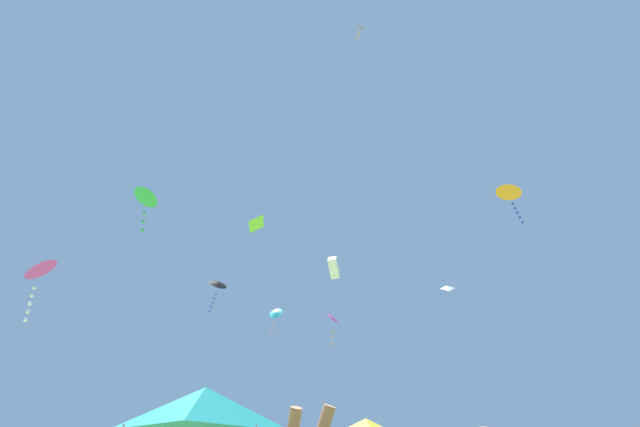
# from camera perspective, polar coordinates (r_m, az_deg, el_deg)

# --- Properties ---
(canopy_tent_red) EXTENTS (3.52, 3.52, 3.77)m
(canopy_tent_red) POSITION_cam_1_polar(r_m,az_deg,el_deg) (19.27, -13.96, -24.38)
(canopy_tent_red) COLOR #9E9EA3
(canopy_tent_red) RESTS_ON ground
(canopy_tent_teal) EXTENTS (3.53, 3.53, 3.78)m
(canopy_tent_teal) POSITION_cam_1_polar(r_m,az_deg,el_deg) (14.28, -14.34, -22.46)
(canopy_tent_teal) COLOR #9E9EA3
(canopy_tent_teal) RESTS_ON ground
(kite_orange_diamond) EXTENTS (0.56, 0.51, 1.45)m
(kite_orange_diamond) POSITION_cam_1_polar(r_m,az_deg,el_deg) (29.13, 4.99, 22.11)
(kite_orange_diamond) COLOR orange
(kite_orange_delta) EXTENTS (1.47, 1.48, 2.35)m
(kite_orange_delta) POSITION_cam_1_polar(r_m,az_deg,el_deg) (25.40, 22.50, 2.41)
(kite_orange_delta) COLOR orange
(kite_magenta_diamond) EXTENTS (0.92, 0.91, 1.91)m
(kite_magenta_diamond) POSITION_cam_1_polar(r_m,az_deg,el_deg) (26.72, 1.76, -13.10)
(kite_magenta_diamond) COLOR #D6389E
(kite_white_diamond) EXTENTS (0.81, 0.92, 0.62)m
(kite_white_diamond) POSITION_cam_1_polar(r_m,az_deg,el_deg) (29.06, 15.58, -8.88)
(kite_white_diamond) COLOR white
(kite_magenta_delta) EXTENTS (1.63, 1.81, 3.10)m
(kite_magenta_delta) POSITION_cam_1_polar(r_m,az_deg,el_deg) (26.11, -31.55, -6.05)
(kite_magenta_delta) COLOR #D6389E
(kite_white_box) EXTENTS (0.75, 1.14, 1.02)m
(kite_white_box) POSITION_cam_1_polar(r_m,az_deg,el_deg) (23.16, 1.74, -6.76)
(kite_white_box) COLOR white
(kite_black_delta) EXTENTS (1.27, 1.19, 2.06)m
(kite_black_delta) POSITION_cam_1_polar(r_m,az_deg,el_deg) (25.87, -12.60, -8.64)
(kite_black_delta) COLOR black
(kite_lime_diamond) EXTENTS (0.98, 1.04, 0.46)m
(kite_lime_diamond) POSITION_cam_1_polar(r_m,az_deg,el_deg) (22.45, -7.97, -1.26)
(kite_lime_diamond) COLOR #75D138
(kite_cyan_delta) EXTENTS (1.04, 0.85, 1.92)m
(kite_cyan_delta) POSITION_cam_1_polar(r_m,az_deg,el_deg) (30.54, -5.56, -12.34)
(kite_cyan_delta) COLOR #2DB7CC
(kite_green_delta) EXTENTS (1.63, 1.63, 2.29)m
(kite_green_delta) POSITION_cam_1_polar(r_m,az_deg,el_deg) (22.52, -20.78, 1.90)
(kite_green_delta) COLOR green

